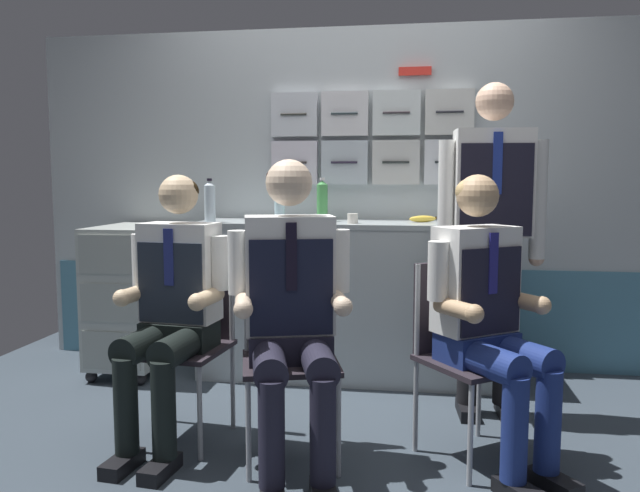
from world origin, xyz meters
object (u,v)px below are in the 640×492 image
at_px(crew_member_center, 291,300).
at_px(paper_cup_blue, 353,218).
at_px(crew_member_left, 172,300).
at_px(service_trolley, 134,294).
at_px(folding_chair_left, 189,326).
at_px(crew_member_near_trolley, 489,310).
at_px(water_bottle_tall, 322,201).
at_px(crew_member_standing, 491,221).
at_px(snack_banana, 423,219).
at_px(folding_chair_near_trolley, 462,337).
at_px(folding_chair_center, 289,337).

bearing_deg(crew_member_center, paper_cup_blue, 83.07).
distance_m(crew_member_left, paper_cup_blue, 1.26).
distance_m(service_trolley, folding_chair_left, 1.12).
height_order(crew_member_near_trolley, water_bottle_tall, crew_member_near_trolley).
relative_size(crew_member_left, paper_cup_blue, 20.01).
relative_size(crew_member_standing, snack_banana, 9.69).
distance_m(crew_member_near_trolley, paper_cup_blue, 1.24).
bearing_deg(folding_chair_near_trolley, crew_member_left, -173.83).
height_order(service_trolley, crew_member_standing, crew_member_standing).
relative_size(folding_chair_left, crew_member_standing, 0.50).
relative_size(crew_member_near_trolley, crew_member_standing, 0.73).
xyz_separation_m(crew_member_left, crew_member_center, (0.56, -0.13, 0.04)).
bearing_deg(folding_chair_left, folding_chair_center, -15.11).
bearing_deg(crew_member_center, crew_member_near_trolley, 9.39).
height_order(folding_chair_center, paper_cup_blue, paper_cup_blue).
bearing_deg(service_trolley, crew_member_left, -57.08).
relative_size(crew_member_standing, water_bottle_tall, 6.32).
bearing_deg(folding_chair_near_trolley, crew_member_near_trolley, -53.95).
height_order(crew_member_near_trolley, paper_cup_blue, crew_member_near_trolley).
bearing_deg(folding_chair_near_trolley, crew_member_standing, 70.60).
relative_size(folding_chair_center, crew_member_near_trolley, 0.69).
bearing_deg(snack_banana, folding_chair_left, -137.19).
height_order(folding_chair_left, folding_chair_near_trolley, same).
relative_size(crew_member_left, crew_member_standing, 0.73).
bearing_deg(folding_chair_near_trolley, crew_member_center, -159.51).
distance_m(crew_member_center, crew_member_near_trolley, 0.81).
height_order(service_trolley, snack_banana, snack_banana).
bearing_deg(folding_chair_left, crew_member_left, -96.06).
height_order(crew_member_center, crew_member_standing, crew_member_standing).
bearing_deg(crew_member_standing, folding_chair_left, -162.75).
bearing_deg(crew_member_near_trolley, service_trolley, 153.16).
distance_m(folding_chair_left, folding_chair_center, 0.52).
bearing_deg(crew_member_near_trolley, water_bottle_tall, 126.80).
height_order(crew_member_standing, paper_cup_blue, crew_member_standing).
relative_size(folding_chair_left, folding_chair_center, 1.00).
relative_size(crew_member_left, snack_banana, 7.09).
bearing_deg(crew_member_left, service_trolley, 122.92).
bearing_deg(crew_member_left, crew_member_center, -12.64).
bearing_deg(folding_chair_left, paper_cup_blue, 50.72).
distance_m(service_trolley, water_bottle_tall, 1.31).
distance_m(folding_chair_left, crew_member_center, 0.65).
distance_m(crew_member_center, folding_chair_near_trolley, 0.78).
bearing_deg(crew_member_near_trolley, crew_member_center, -170.61).
bearing_deg(snack_banana, crew_member_standing, -59.56).
relative_size(service_trolley, paper_cup_blue, 14.98).
height_order(folding_chair_near_trolley, crew_member_near_trolley, crew_member_near_trolley).
xyz_separation_m(service_trolley, folding_chair_near_trolley, (1.94, -0.90, 0.02)).
bearing_deg(crew_member_left, water_bottle_tall, 66.87).
distance_m(folding_chair_center, crew_member_near_trolley, 0.86).
relative_size(crew_member_center, water_bottle_tall, 4.85).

